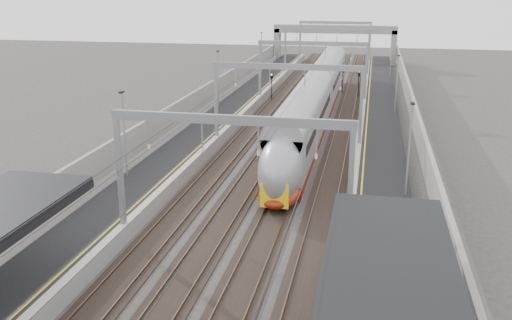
% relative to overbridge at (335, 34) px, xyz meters
% --- Properties ---
extents(platform_left, '(4.00, 120.00, 1.00)m').
position_rel_overbridge_xyz_m(platform_left, '(-8.00, -55.00, -4.81)').
color(platform_left, black).
rests_on(platform_left, ground).
extents(platform_right, '(4.00, 120.00, 1.00)m').
position_rel_overbridge_xyz_m(platform_right, '(8.00, -55.00, -4.81)').
color(platform_right, black).
rests_on(platform_right, ground).
extents(tracks, '(11.40, 140.00, 0.20)m').
position_rel_overbridge_xyz_m(tracks, '(0.00, -55.00, -5.26)').
color(tracks, black).
rests_on(tracks, ground).
extents(overhead_line, '(13.00, 140.00, 6.60)m').
position_rel_overbridge_xyz_m(overhead_line, '(0.00, -48.38, 0.83)').
color(overhead_line, gray).
rests_on(overhead_line, platform_left).
extents(overbridge, '(22.00, 2.20, 6.90)m').
position_rel_overbridge_xyz_m(overbridge, '(0.00, 0.00, 0.00)').
color(overbridge, gray).
rests_on(overbridge, ground).
extents(wall_left, '(0.30, 120.00, 3.20)m').
position_rel_overbridge_xyz_m(wall_left, '(-11.20, -55.00, -3.71)').
color(wall_left, gray).
rests_on(wall_left, ground).
extents(wall_right, '(0.30, 120.00, 3.20)m').
position_rel_overbridge_xyz_m(wall_right, '(11.20, -55.00, -3.71)').
color(wall_right, gray).
rests_on(wall_right, ground).
extents(train, '(2.88, 52.43, 4.54)m').
position_rel_overbridge_xyz_m(train, '(1.50, -48.51, -3.09)').
color(train, maroon).
rests_on(train, ground).
extents(signal_green, '(0.32, 0.32, 3.48)m').
position_rel_overbridge_xyz_m(signal_green, '(-5.20, -35.99, -2.89)').
color(signal_green, black).
rests_on(signal_green, ground).
extents(signal_red_near, '(0.32, 0.32, 3.48)m').
position_rel_overbridge_xyz_m(signal_red_near, '(3.20, -28.86, -2.89)').
color(signal_red_near, black).
rests_on(signal_red_near, ground).
extents(signal_red_far, '(0.32, 0.32, 3.48)m').
position_rel_overbridge_xyz_m(signal_red_far, '(5.40, -31.68, -2.89)').
color(signal_red_far, black).
rests_on(signal_red_far, ground).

